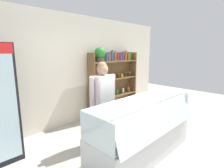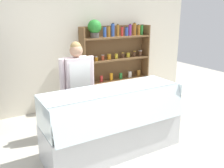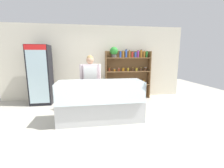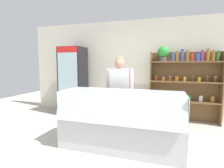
# 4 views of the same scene
# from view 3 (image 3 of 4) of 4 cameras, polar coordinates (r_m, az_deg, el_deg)

# --- Properties ---
(ground_plane) EXTENTS (12.00, 12.00, 0.00)m
(ground_plane) POSITION_cam_3_polar(r_m,az_deg,el_deg) (3.82, -4.44, -14.28)
(ground_plane) COLOR #B7B2A3
(back_wall) EXTENTS (6.80, 0.10, 2.70)m
(back_wall) POSITION_cam_3_polar(r_m,az_deg,el_deg) (5.77, -6.42, 8.10)
(back_wall) COLOR silver
(back_wall) RESTS_ON ground
(drinks_fridge) EXTENTS (0.68, 0.62, 1.96)m
(drinks_fridge) POSITION_cam_3_polar(r_m,az_deg,el_deg) (5.51, -25.53, 3.09)
(drinks_fridge) COLOR black
(drinks_fridge) RESTS_ON ground
(shelving_unit) EXTENTS (1.69, 0.30, 1.92)m
(shelving_unit) POSITION_cam_3_polar(r_m,az_deg,el_deg) (5.66, 5.37, 5.62)
(shelving_unit) COLOR brown
(shelving_unit) RESTS_ON ground
(deli_display_case) EXTENTS (2.10, 0.79, 1.01)m
(deli_display_case) POSITION_cam_3_polar(r_m,az_deg,el_deg) (3.83, -4.31, -9.16)
(deli_display_case) COLOR silver
(deli_display_case) RESTS_ON ground
(shop_clerk) EXTENTS (0.61, 0.25, 1.63)m
(shop_clerk) POSITION_cam_3_polar(r_m,az_deg,el_deg) (4.40, -8.21, 2.13)
(shop_clerk) COLOR #2D2D38
(shop_clerk) RESTS_ON ground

